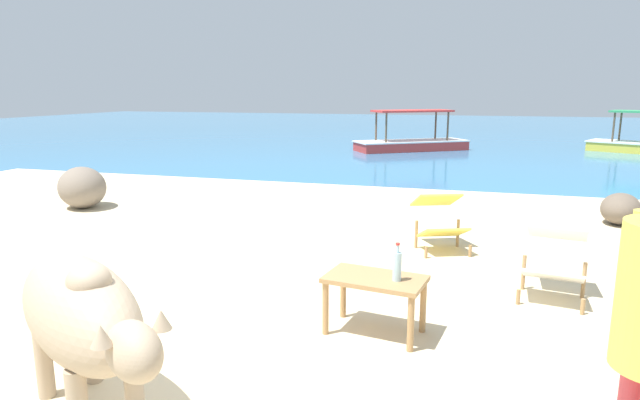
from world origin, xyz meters
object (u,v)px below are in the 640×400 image
at_px(deck_chair_near, 555,256).
at_px(deck_chair_far, 439,218).
at_px(boat_red, 411,142).
at_px(low_bench_table, 375,287).
at_px(cow, 82,314).
at_px(bottle, 397,266).

distance_m(deck_chair_near, deck_chair_far, 1.69).
bearing_deg(boat_red, low_bench_table, 61.49).
bearing_deg(deck_chair_near, deck_chair_far, -128.69).
height_order(cow, low_bench_table, cow).
height_order(cow, boat_red, boat_red).
xyz_separation_m(deck_chair_near, boat_red, (-2.81, 12.35, -0.13)).
distance_m(bottle, deck_chair_far, 2.55).
relative_size(low_bench_table, bottle, 2.76).
relative_size(bottle, boat_red, 0.08).
xyz_separation_m(deck_chair_near, deck_chair_far, (-1.13, 1.25, 0.00)).
bearing_deg(boat_red, cow, 55.79).
distance_m(deck_chair_far, boat_red, 11.22).
height_order(deck_chair_far, boat_red, boat_red).
bearing_deg(bottle, cow, -134.40).
relative_size(low_bench_table, deck_chair_far, 0.90).
distance_m(bottle, deck_chair_near, 1.82).
distance_m(cow, boat_red, 15.20).
bearing_deg(deck_chair_far, low_bench_table, -29.33).
distance_m(cow, deck_chair_near, 4.00).
height_order(deck_chair_near, boat_red, boat_red).
bearing_deg(cow, deck_chair_far, 102.81).
distance_m(low_bench_table, deck_chair_near, 1.91).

